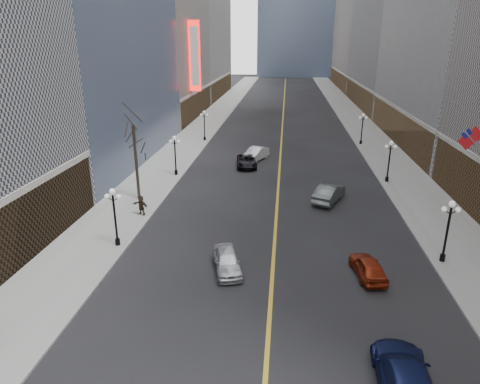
% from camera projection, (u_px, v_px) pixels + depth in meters
% --- Properties ---
extents(sidewalk_east, '(6.00, 230.00, 0.15)m').
position_uv_depth(sidewalk_east, '(371.00, 139.00, 67.28)').
color(sidewalk_east, gray).
rests_on(sidewalk_east, ground).
extents(sidewalk_west, '(6.00, 230.00, 0.15)m').
position_uv_depth(sidewalk_west, '(196.00, 135.00, 70.07)').
color(sidewalk_west, gray).
rests_on(sidewalk_west, ground).
extents(lane_line, '(0.25, 200.00, 0.02)m').
position_uv_depth(lane_line, '(282.00, 125.00, 78.06)').
color(lane_line, gold).
rests_on(lane_line, ground).
extents(streetlamp_east_1, '(1.26, 0.44, 4.52)m').
position_uv_depth(streetlamp_east_1, '(448.00, 225.00, 29.10)').
color(streetlamp_east_1, black).
rests_on(streetlamp_east_1, sidewalk_east).
extents(streetlamp_east_2, '(1.26, 0.44, 4.52)m').
position_uv_depth(streetlamp_east_2, '(390.00, 157.00, 45.95)').
color(streetlamp_east_2, black).
rests_on(streetlamp_east_2, sidewalk_east).
extents(streetlamp_east_3, '(1.26, 0.44, 4.52)m').
position_uv_depth(streetlamp_east_3, '(362.00, 125.00, 62.80)').
color(streetlamp_east_3, black).
rests_on(streetlamp_east_3, sidewalk_east).
extents(streetlamp_west_1, '(1.26, 0.44, 4.52)m').
position_uv_depth(streetlamp_west_1, '(114.00, 211.00, 31.45)').
color(streetlamp_west_1, black).
rests_on(streetlamp_west_1, sidewalk_west).
extents(streetlamp_west_2, '(1.26, 0.44, 4.52)m').
position_uv_depth(streetlamp_west_2, '(175.00, 151.00, 48.30)').
color(streetlamp_west_2, black).
rests_on(streetlamp_west_2, sidewalk_west).
extents(streetlamp_west_3, '(1.26, 0.44, 4.52)m').
position_uv_depth(streetlamp_west_3, '(204.00, 122.00, 65.16)').
color(streetlamp_west_3, black).
rests_on(streetlamp_west_3, sidewalk_west).
extents(flag_5, '(2.87, 0.12, 2.87)m').
position_uv_depth(flag_5, '(473.00, 140.00, 33.82)').
color(flag_5, '#B2B2B7').
rests_on(flag_5, ground).
extents(theatre_marquee, '(2.00, 0.55, 12.00)m').
position_uv_depth(theatre_marquee, '(195.00, 56.00, 75.61)').
color(theatre_marquee, red).
rests_on(theatre_marquee, ground).
extents(tree_west_far, '(3.60, 3.60, 7.92)m').
position_uv_depth(tree_west_far, '(134.00, 137.00, 39.86)').
color(tree_west_far, '#2D231C').
rests_on(tree_west_far, sidewalk_west).
extents(car_nb_near, '(2.78, 4.60, 1.47)m').
position_uv_depth(car_nb_near, '(227.00, 261.00, 28.84)').
color(car_nb_near, silver).
rests_on(car_nb_near, ground).
extents(car_nb_mid, '(3.56, 5.27, 1.64)m').
position_uv_depth(car_nb_mid, '(255.00, 154.00, 55.34)').
color(car_nb_mid, silver).
rests_on(car_nb_mid, ground).
extents(car_nb_far, '(2.99, 5.37, 1.42)m').
position_uv_depth(car_nb_far, '(247.00, 161.00, 52.52)').
color(car_nb_far, black).
rests_on(car_nb_far, ground).
extents(car_sb_near, '(2.63, 5.89, 1.68)m').
position_uv_depth(car_sb_near, '(405.00, 378.00, 18.69)').
color(car_sb_near, '#111942').
rests_on(car_sb_near, ground).
extents(car_sb_mid, '(2.23, 4.29, 1.39)m').
position_uv_depth(car_sb_mid, '(368.00, 267.00, 28.13)').
color(car_sb_mid, maroon).
rests_on(car_sb_mid, ground).
extents(car_sb_far, '(3.67, 5.46, 1.70)m').
position_uv_depth(car_sb_far, '(329.00, 193.00, 41.19)').
color(car_sb_far, '#4F5557').
rests_on(car_sb_far, ground).
extents(ped_west_far, '(1.70, 1.07, 1.78)m').
position_uv_depth(ped_west_far, '(141.00, 205.00, 37.67)').
color(ped_west_far, black).
rests_on(ped_west_far, sidewalk_west).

